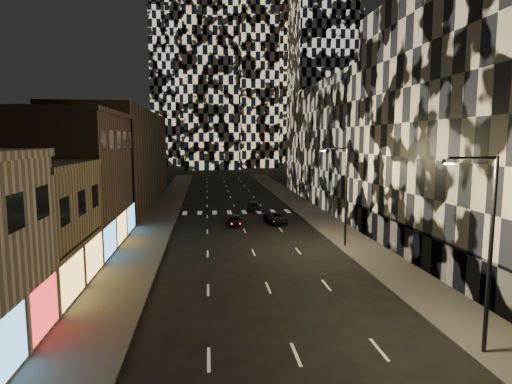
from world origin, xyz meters
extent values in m
cube|color=#47443F|center=(-10.00, 50.00, 0.07)|extent=(4.00, 120.00, 0.15)
cube|color=#47443F|center=(10.00, 50.00, 0.07)|extent=(4.00, 120.00, 0.15)
cube|color=#4C4C47|center=(-7.90, 50.00, 0.07)|extent=(0.20, 120.00, 0.15)
cube|color=#4C4C47|center=(7.90, 50.00, 0.07)|extent=(0.20, 120.00, 0.15)
cube|color=#84714F|center=(-17.00, 21.00, 4.00)|extent=(10.00, 10.00, 8.00)
cube|color=brown|center=(-17.00, 33.50, 6.00)|extent=(10.00, 15.00, 12.00)
cube|color=brown|center=(-17.00, 60.00, 7.00)|extent=(10.00, 40.00, 14.00)
cube|color=#232326|center=(20.00, 24.50, 11.00)|extent=(16.00, 25.00, 22.00)
cube|color=#383838|center=(12.30, 24.50, 1.50)|extent=(0.60, 25.00, 3.00)
cube|color=#232326|center=(20.00, 57.00, 9.00)|extent=(16.00, 40.00, 18.00)
cube|color=black|center=(35.00, 135.00, 50.00)|extent=(20.00, 20.00, 100.00)
cube|color=black|center=(-12.00, 165.00, 60.00)|extent=(24.00, 24.00, 120.00)
cube|color=black|center=(-2.00, 140.00, 47.50)|extent=(18.00, 18.00, 95.00)
cylinder|color=black|center=(8.60, 10.00, 4.65)|extent=(0.20, 0.20, 9.00)
cylinder|color=black|center=(7.50, 10.00, 9.05)|extent=(2.20, 0.14, 0.14)
cube|color=black|center=(6.40, 10.00, 8.93)|extent=(0.50, 0.25, 0.18)
cube|color=#FFEAB2|center=(6.40, 10.00, 8.81)|extent=(0.35, 0.18, 0.06)
cylinder|color=black|center=(8.60, 30.00, 4.65)|extent=(0.20, 0.20, 9.00)
cylinder|color=black|center=(7.50, 30.00, 9.05)|extent=(2.20, 0.14, 0.14)
cube|color=black|center=(6.40, 30.00, 8.93)|extent=(0.50, 0.25, 0.18)
cube|color=#FFEAB2|center=(6.40, 30.00, 8.81)|extent=(0.35, 0.18, 0.06)
imported|color=black|center=(-0.85, 40.96, 0.63)|extent=(1.69, 3.77, 1.26)
imported|color=black|center=(2.52, 51.57, 0.62)|extent=(2.24, 4.47, 1.25)
imported|color=black|center=(4.00, 41.63, 0.62)|extent=(2.65, 4.71, 1.24)
camera|label=1|loc=(-3.97, -7.31, 9.86)|focal=30.00mm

